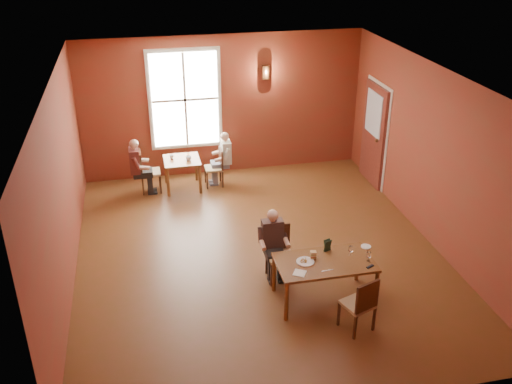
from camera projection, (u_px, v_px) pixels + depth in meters
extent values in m
cube|color=brown|center=(258.00, 252.00, 9.68)|extent=(6.00, 7.00, 0.01)
cube|color=brown|center=(223.00, 106.00, 12.08)|extent=(6.00, 0.04, 3.00)
cube|color=brown|center=(331.00, 306.00, 5.95)|extent=(6.00, 0.04, 3.00)
cube|color=brown|center=(61.00, 190.00, 8.44)|extent=(0.04, 7.00, 3.00)
cube|color=brown|center=(433.00, 156.00, 9.59)|extent=(0.04, 7.00, 3.00)
cube|color=white|center=(259.00, 79.00, 8.35)|extent=(6.00, 7.00, 0.04)
cube|color=white|center=(185.00, 100.00, 11.80)|extent=(1.36, 0.10, 1.96)
cube|color=maroon|center=(373.00, 135.00, 11.79)|extent=(0.12, 1.04, 2.10)
cylinder|color=brown|center=(266.00, 72.00, 11.86)|extent=(0.16, 0.16, 0.28)
cylinder|color=white|center=(305.00, 261.00, 8.20)|extent=(0.33, 0.33, 0.03)
cube|color=tan|center=(313.00, 256.00, 8.27)|extent=(0.10, 0.09, 0.10)
cube|color=black|center=(327.00, 245.00, 8.45)|extent=(0.12, 0.09, 0.19)
cube|color=silver|center=(327.00, 270.00, 8.02)|extent=(0.18, 0.03, 0.00)
cube|color=white|center=(300.00, 273.00, 7.96)|extent=(0.23, 0.23, 0.01)
cylinder|color=white|center=(366.00, 247.00, 8.58)|extent=(0.20, 0.20, 0.01)
cube|color=black|center=(370.00, 266.00, 8.10)|extent=(0.13, 0.09, 0.01)
imported|color=silver|center=(188.00, 158.00, 11.60)|extent=(0.14, 0.14, 0.09)
imported|color=silver|center=(172.00, 157.00, 11.68)|extent=(0.09, 0.09, 0.08)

